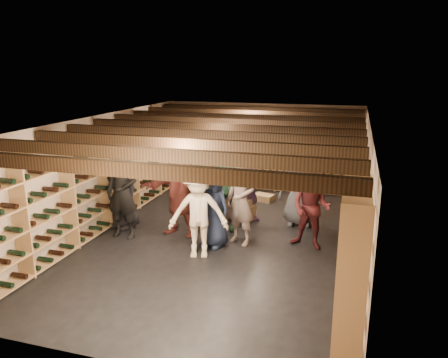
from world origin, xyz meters
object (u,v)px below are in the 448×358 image
at_px(person_2, 206,198).
at_px(person_7, 241,200).
at_px(person_3, 198,213).
at_px(person_1, 122,193).
at_px(person_6, 213,208).
at_px(crate_stack_left, 220,199).
at_px(person_10, 226,188).
at_px(crate_stack_right, 244,208).
at_px(crate_loose, 264,198).
at_px(person_5, 179,192).
at_px(person_12, 300,183).
at_px(person_8, 311,208).
at_px(person_11, 247,188).
at_px(person_0, 122,188).

height_order(person_2, person_7, person_7).
bearing_deg(person_3, person_1, 151.02).
height_order(person_6, person_7, person_7).
xyz_separation_m(crate_stack_left, person_6, (0.38, -1.66, 0.35)).
distance_m(person_6, person_10, 0.93).
xyz_separation_m(crate_stack_right, crate_loose, (0.17, 1.47, -0.17)).
xyz_separation_m(person_2, person_10, (0.29, 0.47, 0.10)).
relative_size(person_5, person_12, 0.97).
xyz_separation_m(person_1, person_12, (3.34, 1.76, -0.01)).
bearing_deg(person_5, person_3, -41.27).
distance_m(crate_loose, person_8, 3.12).
bearing_deg(person_10, person_7, -63.75).
relative_size(person_7, person_10, 0.97).
xyz_separation_m(person_6, person_11, (0.27, 1.66, -0.03)).
height_order(crate_loose, person_7, person_7).
bearing_deg(person_7, person_8, 32.51).
bearing_deg(person_3, person_11, 65.50).
bearing_deg(person_5, person_2, 16.23).
distance_m(person_7, person_12, 1.70).
relative_size(person_3, person_10, 0.93).
bearing_deg(person_0, person_10, 37.65).
height_order(person_6, person_10, person_10).
bearing_deg(person_8, person_2, -165.48).
height_order(person_3, person_7, person_7).
bearing_deg(person_7, person_3, -100.91).
relative_size(crate_stack_left, crate_loose, 1.70).
bearing_deg(person_10, person_6, -100.13).
xyz_separation_m(crate_loose, person_7, (0.12, -2.85, 0.80)).
distance_m(person_7, person_11, 1.41).
distance_m(person_2, person_5, 0.56).
bearing_deg(person_1, person_6, 4.68).
height_order(person_2, person_6, person_2).
xyz_separation_m(person_0, person_6, (2.18, -0.42, -0.11)).
xyz_separation_m(person_6, person_7, (0.48, 0.28, 0.11)).
distance_m(person_3, person_10, 1.46).
xyz_separation_m(person_5, person_6, (0.86, -0.39, -0.14)).
distance_m(person_2, person_11, 1.34).
relative_size(crate_stack_left, person_8, 0.53).
bearing_deg(person_1, person_0, 121.34).
bearing_deg(person_2, crate_stack_right, 59.55).
xyz_separation_m(person_5, person_11, (1.12, 1.27, -0.17)).
relative_size(person_1, person_10, 1.04).
bearing_deg(person_1, person_8, 10.48).
xyz_separation_m(crate_stack_left, person_2, (0.07, -1.21, 0.39)).
height_order(crate_loose, person_8, person_8).
bearing_deg(crate_stack_left, person_11, 0.00).
bearing_deg(person_12, person_7, -128.39).
relative_size(person_5, person_6, 1.18).
relative_size(crate_loose, person_3, 0.30).
bearing_deg(crate_stack_left, crate_stack_right, 0.00).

